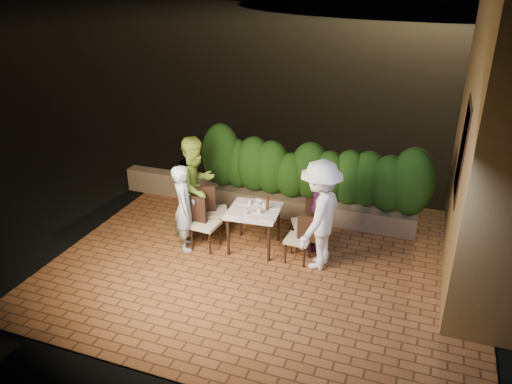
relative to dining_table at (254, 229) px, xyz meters
The scene contains 30 objects.
ground 0.97m from the dining_table, 63.48° to the right, with size 400.00×400.00×0.00m, color black.
terrace_floor 0.67m from the dining_table, 36.46° to the right, with size 7.00×6.00×0.15m, color brown.
window_pane 3.67m from the dining_table, 12.42° to the left, with size 0.08×1.00×1.40m, color black.
window_frame 3.66m from the dining_table, 12.46° to the left, with size 0.06×1.15×1.55m, color black.
planter 1.63m from the dining_table, 68.47° to the left, with size 4.20×0.55×0.40m, color brown.
hedge 1.72m from the dining_table, 68.47° to the left, with size 4.00×0.70×1.10m, color #193E10, non-canonical shape.
parapet 2.84m from the dining_table, 147.91° to the left, with size 2.20×0.30×0.50m, color brown.
hill 59.42m from the dining_table, 87.68° to the left, with size 52.00×40.00×22.00m, color black.
dining_table is the anchor object (origin of this frame).
plate_nw 0.53m from the dining_table, 134.31° to the right, with size 0.24×0.24×0.01m, color white.
plate_sw 0.51m from the dining_table, 142.43° to the left, with size 0.20×0.20×0.01m, color white.
plate_ne 0.53m from the dining_table, 36.50° to the right, with size 0.22×0.22×0.01m, color white.
plate_se 0.54m from the dining_table, 38.96° to the left, with size 0.23×0.23×0.01m, color white.
plate_centre 0.38m from the dining_table, 18.00° to the right, with size 0.20×0.20×0.01m, color white.
plate_front 0.48m from the dining_table, 75.14° to the right, with size 0.21×0.21×0.01m, color white.
glass_nw 0.47m from the dining_table, 111.44° to the right, with size 0.06×0.06×0.10m, color silver.
glass_sw 0.47m from the dining_table, 131.90° to the left, with size 0.06×0.06×0.10m, color silver.
glass_ne 0.47m from the dining_table, 38.21° to the right, with size 0.07×0.07×0.12m, color silver.
glass_se 0.48m from the dining_table, 53.81° to the left, with size 0.06×0.06×0.11m, color silver.
beer_bottle 0.57m from the dining_table, 23.57° to the left, with size 0.06×0.06×0.29m, color #50240D, non-canonical shape.
bowl 0.49m from the dining_table, 98.52° to the left, with size 0.18×0.18×0.04m, color white.
chair_left_front 0.86m from the dining_table, 160.62° to the right, with size 0.44×0.44×0.96m, color black, non-canonical shape.
chair_left_back 0.87m from the dining_table, 167.74° to the left, with size 0.46×0.46×1.00m, color black, non-canonical shape.
chair_right_front 0.86m from the dining_table, ahead, with size 0.40×0.40×0.87m, color black, non-canonical shape.
chair_right_back 0.91m from the dining_table, 21.29° to the left, with size 0.45×0.45×0.96m, color black, non-canonical shape.
diner_blue 1.28m from the dining_table, 160.25° to the right, with size 0.57×0.38×1.57m, color #ADCDDF.
diner_green 1.35m from the dining_table, behind, with size 0.91×0.71×1.88m, color #8BB438.
diner_white 1.33m from the dining_table, ahead, with size 1.21×0.69×1.87m, color white.
diner_purple 1.25m from the dining_table, 20.19° to the left, with size 0.99×0.41×1.68m, color #68246E.
parapet_lamp 2.57m from the dining_table, 143.87° to the left, with size 0.10×0.10×0.14m, color orange.
Camera 1 is at (2.30, -6.44, 4.64)m, focal length 35.00 mm.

